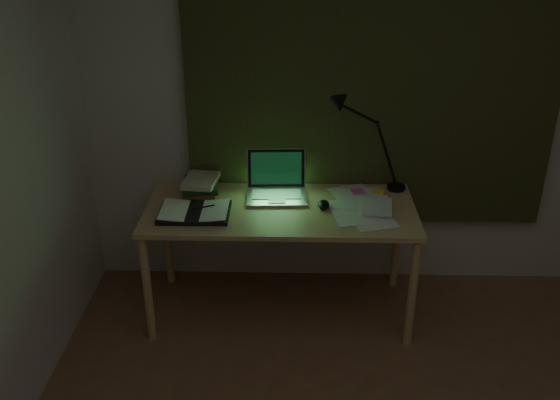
{
  "coord_description": "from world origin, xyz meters",
  "views": [
    {
      "loc": [
        -0.45,
        -1.62,
        2.33
      ],
      "look_at": [
        -0.53,
        1.46,
        0.82
      ],
      "focal_mm": 40.0,
      "sensor_mm": 36.0,
      "label": 1
    }
  ],
  "objects_px": {
    "laptop": "(277,179)",
    "open_textbook": "(195,212)",
    "loose_papers": "(367,206)",
    "desk_lamp": "(400,143)",
    "book_stack": "(200,185)",
    "desk": "(281,261)"
  },
  "relations": [
    {
      "from": "book_stack",
      "to": "loose_papers",
      "type": "distance_m",
      "value": 1.01
    },
    {
      "from": "laptop",
      "to": "open_textbook",
      "type": "relative_size",
      "value": 1.01
    },
    {
      "from": "desk",
      "to": "loose_papers",
      "type": "relative_size",
      "value": 3.93
    },
    {
      "from": "loose_papers",
      "to": "desk",
      "type": "bearing_deg",
      "value": -177.8
    },
    {
      "from": "laptop",
      "to": "book_stack",
      "type": "relative_size",
      "value": 1.61
    },
    {
      "from": "desk_lamp",
      "to": "open_textbook",
      "type": "bearing_deg",
      "value": -147.8
    },
    {
      "from": "book_stack",
      "to": "desk_lamp",
      "type": "distance_m",
      "value": 1.22
    },
    {
      "from": "laptop",
      "to": "book_stack",
      "type": "distance_m",
      "value": 0.48
    },
    {
      "from": "laptop",
      "to": "open_textbook",
      "type": "distance_m",
      "value": 0.52
    },
    {
      "from": "loose_papers",
      "to": "desk_lamp",
      "type": "height_order",
      "value": "desk_lamp"
    },
    {
      "from": "open_textbook",
      "to": "book_stack",
      "type": "height_order",
      "value": "book_stack"
    },
    {
      "from": "open_textbook",
      "to": "loose_papers",
      "type": "distance_m",
      "value": 0.99
    },
    {
      "from": "open_textbook",
      "to": "loose_papers",
      "type": "xyz_separation_m",
      "value": [
        0.98,
        0.11,
        -0.01
      ]
    },
    {
      "from": "laptop",
      "to": "desk_lamp",
      "type": "height_order",
      "value": "desk_lamp"
    },
    {
      "from": "laptop",
      "to": "loose_papers",
      "type": "distance_m",
      "value": 0.55
    },
    {
      "from": "loose_papers",
      "to": "desk_lamp",
      "type": "xyz_separation_m",
      "value": [
        0.2,
        0.25,
        0.29
      ]
    },
    {
      "from": "open_textbook",
      "to": "desk_lamp",
      "type": "height_order",
      "value": "desk_lamp"
    },
    {
      "from": "desk",
      "to": "laptop",
      "type": "xyz_separation_m",
      "value": [
        -0.03,
        0.12,
        0.48
      ]
    },
    {
      "from": "laptop",
      "to": "desk_lamp",
      "type": "distance_m",
      "value": 0.76
    },
    {
      "from": "laptop",
      "to": "desk_lamp",
      "type": "bearing_deg",
      "value": 9.02
    },
    {
      "from": "loose_papers",
      "to": "open_textbook",
      "type": "bearing_deg",
      "value": -173.42
    },
    {
      "from": "desk",
      "to": "laptop",
      "type": "bearing_deg",
      "value": 101.92
    }
  ]
}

